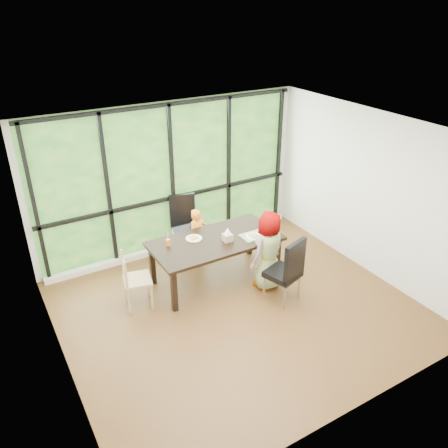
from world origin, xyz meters
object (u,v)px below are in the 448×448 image
Objects in this scene: chair_interior_leather at (283,269)px; tissue_box at (228,237)px; child_older at (268,251)px; plate_far at (194,238)px; chair_window_leather at (185,226)px; plate_near at (254,237)px; green_cup at (269,230)px; white_mug at (263,221)px; orange_cup at (168,242)px; child_toddler at (198,237)px; dining_table at (216,260)px; chair_end_beech at (137,280)px.

tissue_box is (-0.46, 0.86, 0.27)m from chair_interior_leather.
child_older reaches higher than plate_far.
plate_near is (0.62, -1.27, 0.22)m from chair_window_leather.
green_cup is at bearing -8.02° from plate_near.
plate_far is at bearing -70.40° from chair_interior_leather.
chair_interior_leather is at bearing -109.05° from white_mug.
orange_cup is at bearing -59.51° from chair_interior_leather.
plate_near is (-0.04, 0.34, 0.10)m from child_older.
tissue_box is (0.15, -0.75, 0.30)m from child_toddler.
chair_window_leather reaches higher than dining_table.
green_cup reaches higher than orange_cup.
orange_cup is 0.76× the size of tissue_box.
plate_near is (0.57, -0.85, 0.25)m from child_toddler.
chair_window_leather is at bearing 80.02° from child_toddler.
green_cup is (0.27, -0.04, 0.06)m from plate_near.
dining_table is at bearing 157.81° from plate_near.
plate_near is at bearing -49.55° from chair_window_leather.
orange_cup is at bearing 158.61° from tissue_box.
chair_interior_leather is 1.06× the size of child_toddler.
plate_far is at bearing -2.35° from orange_cup.
chair_interior_leather is 1.50m from plate_far.
green_cup is 0.96× the size of tissue_box.
child_older reaches higher than orange_cup.
plate_near is at bearing -19.09° from orange_cup.
child_toddler reaches higher than plate_far.
child_toddler reaches higher than tissue_box.
child_toddler reaches higher than chair_end_beech.
dining_table is 1.17m from chair_interior_leather.
plate_far and plate_near have the same top height.
dining_table is 1.07m from white_mug.
dining_table is 1.92× the size of chair_interior_leather.
green_cup reaches higher than white_mug.
dining_table is 15.38× the size of green_cup.
child_toddler is 12.19× the size of white_mug.
child_older is at bearing -79.00° from child_toddler.
child_older is 4.99× the size of plate_far.
orange_cup is at bearing 175.31° from white_mug.
tissue_box reaches higher than dining_table.
green_cup is at bearing -22.58° from plate_far.
chair_interior_leather is 1.20× the size of chair_end_beech.
chair_end_beech is 0.69× the size of child_older.
tissue_box is (0.15, -0.13, 0.44)m from dining_table.
dining_table is at bearing -56.05° from child_older.
white_mug is at bearing -4.69° from orange_cup.
green_cup reaches higher than plate_near.
green_cup reaches higher than dining_table.
green_cup is at bearing -62.69° from child_toddler.
chair_interior_leather is 1.01m from tissue_box.
white_mug is (2.32, 0.08, 0.34)m from chair_end_beech.
chair_end_beech is at bearing -177.96° from white_mug.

